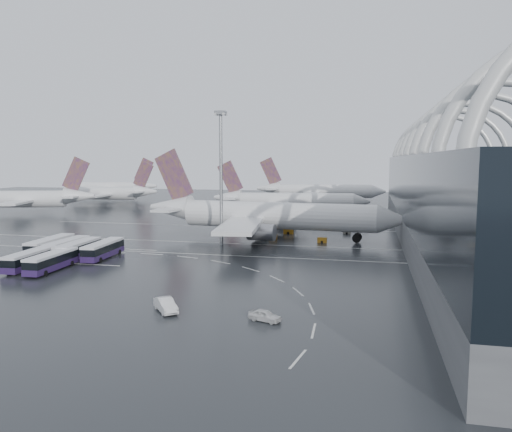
% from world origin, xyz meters
% --- Properties ---
extents(ground, '(420.00, 420.00, 0.00)m').
position_xyz_m(ground, '(0.00, 0.00, 0.00)').
color(ground, black).
rests_on(ground, ground).
extents(terminal, '(42.00, 160.00, 34.90)m').
position_xyz_m(terminal, '(61.56, 19.84, 10.87)').
color(terminal, '#5E6063').
rests_on(terminal, ground).
extents(lane_marking_near, '(120.00, 0.25, 0.01)m').
position_xyz_m(lane_marking_near, '(0.00, -2.00, 0.01)').
color(lane_marking_near, silver).
rests_on(lane_marking_near, ground).
extents(lane_marking_mid, '(120.00, 0.25, 0.01)m').
position_xyz_m(lane_marking_mid, '(0.00, 12.00, 0.01)').
color(lane_marking_mid, silver).
rests_on(lane_marking_mid, ground).
extents(lane_marking_far, '(120.00, 0.25, 0.01)m').
position_xyz_m(lane_marking_far, '(0.00, 40.00, 0.01)').
color(lane_marking_far, silver).
rests_on(lane_marking_far, ground).
extents(bus_bay_line_south, '(28.00, 0.25, 0.01)m').
position_xyz_m(bus_bay_line_south, '(-24.00, -16.00, 0.01)').
color(bus_bay_line_south, silver).
rests_on(bus_bay_line_south, ground).
extents(bus_bay_line_north, '(28.00, 0.25, 0.01)m').
position_xyz_m(bus_bay_line_north, '(-24.00, 0.00, 0.01)').
color(bus_bay_line_north, silver).
rests_on(bus_bay_line_north, ground).
extents(airliner_main, '(64.89, 56.66, 21.96)m').
position_xyz_m(airliner_main, '(9.18, 21.11, 5.50)').
color(airliner_main, silver).
rests_on(airliner_main, ground).
extents(airliner_gate_b, '(54.52, 48.82, 18.92)m').
position_xyz_m(airliner_gate_b, '(6.28, 74.06, 4.73)').
color(airliner_gate_b, silver).
rests_on(airliner_gate_b, ground).
extents(airliner_gate_c, '(57.18, 52.56, 20.36)m').
position_xyz_m(airliner_gate_c, '(11.51, 125.42, 5.09)').
color(airliner_gate_c, silver).
rests_on(airliner_gate_c, ground).
extents(jet_remote_west, '(46.10, 37.44, 20.32)m').
position_xyz_m(jet_remote_west, '(-83.31, 57.05, 5.25)').
color(jet_remote_west, silver).
rests_on(jet_remote_west, ground).
extents(jet_remote_mid, '(43.04, 34.67, 18.76)m').
position_xyz_m(jet_remote_mid, '(-74.22, 97.05, 4.84)').
color(jet_remote_mid, silver).
rests_on(jet_remote_mid, ground).
extents(jet_remote_far, '(46.50, 37.60, 20.24)m').
position_xyz_m(jet_remote_far, '(-90.56, 128.21, 5.23)').
color(jet_remote_far, silver).
rests_on(jet_remote_far, ground).
extents(bus_row_near_a, '(3.98, 13.95, 3.39)m').
position_xyz_m(bus_row_near_a, '(-28.88, -9.23, 1.86)').
color(bus_row_near_a, '#271542').
rests_on(bus_row_near_a, ground).
extents(bus_row_near_b, '(3.29, 12.83, 3.14)m').
position_xyz_m(bus_row_near_b, '(-25.28, -9.03, 1.73)').
color(bus_row_near_b, '#271542').
rests_on(bus_row_near_b, ground).
extents(bus_row_near_c, '(3.70, 13.48, 3.28)m').
position_xyz_m(bus_row_near_c, '(-21.29, -11.38, 1.80)').
color(bus_row_near_c, '#271542').
rests_on(bus_row_near_c, ground).
extents(bus_row_near_d, '(3.81, 13.22, 3.21)m').
position_xyz_m(bus_row_near_d, '(-16.60, -10.10, 1.77)').
color(bus_row_near_d, '#271542').
rests_on(bus_row_near_d, ground).
extents(bus_row_far_b, '(3.61, 12.85, 3.13)m').
position_xyz_m(bus_row_far_b, '(-24.30, -21.40, 1.72)').
color(bus_row_far_b, '#271542').
rests_on(bus_row_far_b, ground).
extents(bus_row_far_c, '(3.48, 12.80, 3.12)m').
position_xyz_m(bus_row_far_c, '(-19.58, -22.10, 1.72)').
color(bus_row_far_c, '#271542').
rests_on(bus_row_far_c, ground).
extents(van_curve_b, '(4.37, 2.86, 1.38)m').
position_xyz_m(van_curve_b, '(21.94, -40.52, 0.69)').
color(van_curve_b, silver).
rests_on(van_curve_b, ground).
extents(van_curve_c, '(4.74, 5.20, 1.72)m').
position_xyz_m(van_curve_c, '(8.94, -39.60, 0.86)').
color(van_curve_c, silver).
rests_on(van_curve_c, ground).
extents(floodlight_mast, '(2.28, 2.28, 29.76)m').
position_xyz_m(floodlight_mast, '(1.48, 9.71, 18.72)').
color(floodlight_mast, gray).
rests_on(floodlight_mast, ground).
extents(gse_cart_belly_a, '(2.15, 1.27, 1.17)m').
position_xyz_m(gse_cart_belly_a, '(23.34, 17.83, 0.59)').
color(gse_cart_belly_a, '#A96C16').
rests_on(gse_cart_belly_a, ground).
extents(gse_cart_belly_b, '(2.06, 1.22, 1.12)m').
position_xyz_m(gse_cart_belly_b, '(28.33, 33.00, 0.56)').
color(gse_cart_belly_b, slate).
rests_on(gse_cart_belly_b, ground).
extents(gse_cart_belly_c, '(1.91, 1.13, 1.04)m').
position_xyz_m(gse_cart_belly_c, '(11.26, 20.54, 0.52)').
color(gse_cart_belly_c, '#A96C16').
rests_on(gse_cart_belly_c, ground).
extents(gse_cart_belly_e, '(2.51, 1.48, 1.37)m').
position_xyz_m(gse_cart_belly_e, '(13.56, 29.74, 0.69)').
color(gse_cart_belly_e, '#A96C16').
rests_on(gse_cart_belly_e, ground).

